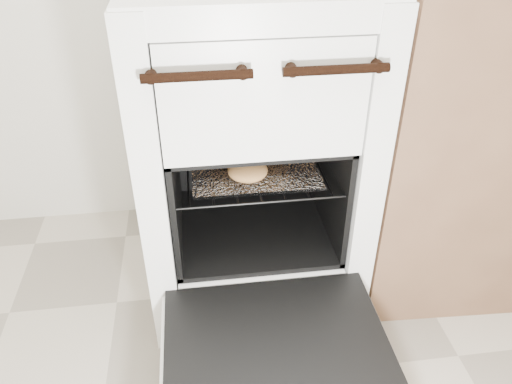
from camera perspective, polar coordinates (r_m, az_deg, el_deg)
stove at (r=1.51m, az=-0.77°, el=4.79°), size 0.62×0.69×0.95m
oven_door at (r=1.27m, az=2.35°, el=-17.25°), size 0.56×0.44×0.04m
oven_rack at (r=1.45m, az=-0.44°, el=3.39°), size 0.45×0.44×0.01m
foil_sheet at (r=1.43m, az=-0.33°, el=3.20°), size 0.35×0.31×0.01m
baked_rolls at (r=1.44m, az=-1.58°, el=4.74°), size 0.29×0.30×0.05m
counter at (r=1.78m, az=26.85°, el=6.52°), size 1.00×0.70×0.97m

